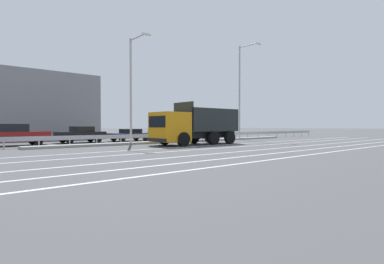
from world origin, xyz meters
TOP-DOWN VIEW (x-y plane):
  - ground_plane at (0.00, 0.00)m, footprint 320.00×320.00m
  - lane_strip_0 at (-1.91, -2.55)m, footprint 50.60×0.16m
  - lane_strip_1 at (-1.91, -4.82)m, footprint 50.60×0.16m
  - lane_strip_2 at (-1.91, -7.50)m, footprint 50.60×0.16m
  - lane_strip_3 at (-1.91, -9.45)m, footprint 50.60×0.16m
  - lane_strip_4 at (-1.91, -11.11)m, footprint 50.60×0.16m
  - median_island at (0.00, 2.64)m, footprint 27.83×1.10m
  - median_guardrail at (0.00, 3.83)m, footprint 50.60×0.09m
  - dump_truck at (-2.96, -0.72)m, footprint 7.72×2.93m
  - median_road_sign at (1.79, 2.64)m, footprint 0.85×0.16m
  - street_lamp_1 at (-5.95, 2.47)m, footprint 0.70×2.62m
  - street_lamp_2 at (7.55, 2.50)m, footprint 0.71×2.66m
  - parked_car_1 at (-13.45, 7.00)m, footprint 4.77×1.97m
  - parked_car_2 at (-8.11, 7.74)m, footprint 4.15×1.97m
  - parked_car_3 at (-3.38, 7.50)m, footprint 4.03×2.15m
  - parked_car_4 at (1.72, 7.66)m, footprint 4.71×2.03m
  - parked_car_5 at (6.65, 7.33)m, footprint 4.35×1.91m
  - background_building_0 at (-10.22, 20.99)m, footprint 14.98×10.78m

SIDE VIEW (x-z plane):
  - ground_plane at x=0.00m, z-range 0.00..0.00m
  - lane_strip_0 at x=-1.91m, z-range 0.00..0.01m
  - lane_strip_1 at x=-1.91m, z-range 0.00..0.01m
  - lane_strip_2 at x=-1.91m, z-range 0.00..0.01m
  - lane_strip_3 at x=-1.91m, z-range 0.00..0.01m
  - lane_strip_4 at x=-1.91m, z-range 0.00..0.01m
  - median_island at x=0.00m, z-range 0.00..0.18m
  - median_guardrail at x=0.00m, z-range 0.18..0.96m
  - parked_car_3 at x=-3.38m, z-range 0.03..1.23m
  - parked_car_5 at x=6.65m, z-range 0.03..1.43m
  - parked_car_2 at x=-8.11m, z-range 0.01..1.46m
  - parked_car_4 at x=1.72m, z-range 0.01..1.51m
  - parked_car_1 at x=-13.45m, z-range -0.01..1.63m
  - median_road_sign at x=1.79m, z-range 0.10..2.37m
  - dump_truck at x=-2.96m, z-range -0.39..2.96m
  - background_building_0 at x=-10.22m, z-range 0.00..7.49m
  - street_lamp_1 at x=-5.95m, z-range 0.53..9.06m
  - street_lamp_2 at x=7.55m, z-range 0.55..10.82m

